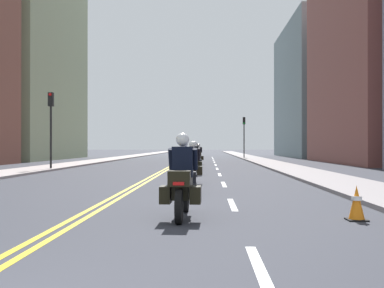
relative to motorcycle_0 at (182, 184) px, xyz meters
The scene contains 19 objects.
ground_plane 42.28m from the motorcycle_0, 92.71° to the left, with size 264.00×264.00×0.00m, color #32333B.
sidewalk_left 43.28m from the motorcycle_0, 102.63° to the left, with size 2.55×144.00×0.12m, color #A19594.
sidewalk_right 42.58m from the motorcycle_0, 82.64° to the left, with size 2.55×144.00×0.12m, color gray.
centreline_yellow_inner 42.29m from the motorcycle_0, 92.88° to the left, with size 0.12×132.00×0.01m, color yellow.
centreline_yellow_outer 42.27m from the motorcycle_0, 92.55° to the left, with size 0.12×132.00×0.01m, color yellow.
lane_dashes_white 23.26m from the motorcycle_0, 87.31° to the left, with size 0.14×56.40×0.01m.
building_right_1 35.58m from the motorcycle_0, 65.20° to the left, with size 6.91×18.52×24.01m.
building_left_2 45.92m from the motorcycle_0, 114.33° to the left, with size 7.39×19.46×22.91m.
building_right_2 55.76m from the motorcycle_0, 74.96° to the left, with size 7.27×21.45×17.16m.
motorcycle_0 is the anchor object (origin of this frame).
motorcycle_1 4.67m from the motorcycle_0, 92.68° to the left, with size 0.77×2.17×1.61m.
motorcycle_2 8.66m from the motorcycle_0, 90.50° to the left, with size 0.76×2.27×1.60m.
motorcycle_3 13.94m from the motorcycle_0, 90.63° to the left, with size 0.76×2.19×1.65m.
motorcycle_4 17.89m from the motorcycle_0, 90.66° to the left, with size 0.76×2.28×1.68m.
motorcycle_5 23.18m from the motorcycle_0, 91.07° to the left, with size 0.78×2.10×1.59m.
motorcycle_6 27.50m from the motorcycle_0, 90.44° to the left, with size 0.78×2.19×1.62m.
traffic_cone_0 3.33m from the motorcycle_0, ahead, with size 0.37×0.37×0.66m.
traffic_light_near 20.07m from the motorcycle_0, 115.53° to the left, with size 0.28×0.38×4.51m.
traffic_light_far 44.37m from the motorcycle_0, 84.06° to the left, with size 0.28×0.38×4.65m.
Camera 1 is at (2.50, -3.44, 1.41)m, focal length 44.43 mm.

